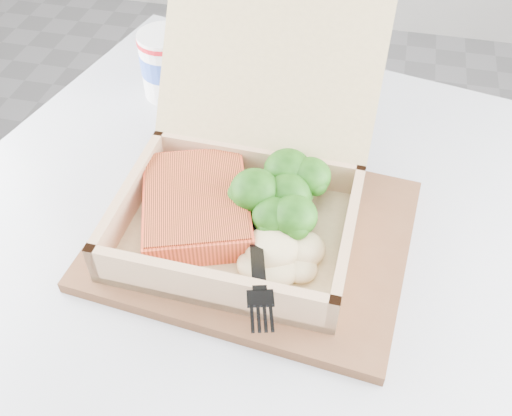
% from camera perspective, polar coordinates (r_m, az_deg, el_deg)
% --- Properties ---
extents(cafe_table, '(0.87, 0.87, 0.71)m').
position_cam_1_polar(cafe_table, '(0.75, 0.67, -12.03)').
color(cafe_table, black).
rests_on(cafe_table, floor).
extents(serving_tray, '(0.34, 0.28, 0.01)m').
position_cam_1_polar(serving_tray, '(0.60, -0.18, -2.56)').
color(serving_tray, brown).
rests_on(serving_tray, cafe_table).
extents(takeout_container, '(0.24, 0.29, 0.20)m').
position_cam_1_polar(takeout_container, '(0.58, -0.85, 3.82)').
color(takeout_container, tan).
rests_on(takeout_container, serving_tray).
extents(salmon_fillet, '(0.15, 0.17, 0.03)m').
position_cam_1_polar(salmon_fillet, '(0.59, -6.00, 0.36)').
color(salmon_fillet, '#F4522F').
rests_on(salmon_fillet, takeout_container).
extents(broccoli_pile, '(0.12, 0.12, 0.04)m').
position_cam_1_polar(broccoli_pile, '(0.58, 3.19, 0.89)').
color(broccoli_pile, '#2D7C1B').
rests_on(broccoli_pile, takeout_container).
extents(mashed_potatoes, '(0.09, 0.08, 0.03)m').
position_cam_1_polar(mashed_potatoes, '(0.54, 1.66, -3.98)').
color(mashed_potatoes, beige).
rests_on(mashed_potatoes, takeout_container).
extents(plastic_fork, '(0.06, 0.16, 0.02)m').
position_cam_1_polar(plastic_fork, '(0.54, -0.04, -2.42)').
color(plastic_fork, black).
rests_on(plastic_fork, mashed_potatoes).
extents(paper_cup, '(0.07, 0.07, 0.09)m').
position_cam_1_polar(paper_cup, '(0.78, -8.91, 14.17)').
color(paper_cup, silver).
rests_on(paper_cup, cafe_table).
extents(receipt, '(0.15, 0.17, 0.00)m').
position_cam_1_polar(receipt, '(0.71, 5.01, 6.22)').
color(receipt, white).
rests_on(receipt, cafe_table).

